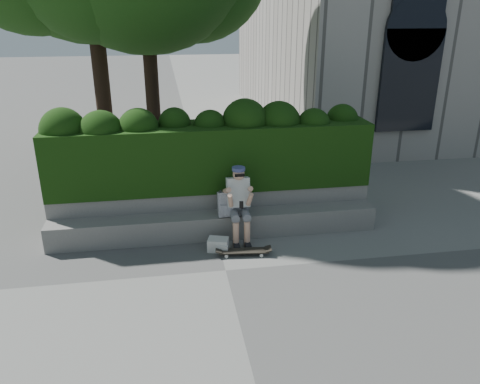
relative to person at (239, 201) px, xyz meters
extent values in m
plane|color=slate|center=(-0.39, -1.07, -0.75)|extent=(80.00, 80.00, 0.00)
cube|color=gray|center=(-0.39, 0.18, -0.53)|extent=(6.00, 0.45, 0.45)
cube|color=gray|center=(-0.39, 0.66, -0.38)|extent=(6.00, 0.50, 0.75)
cube|color=black|center=(-0.39, 0.88, 0.60)|extent=(6.00, 1.00, 1.20)
cylinder|color=black|center=(-1.48, 4.54, 0.88)|extent=(0.35, 0.35, 3.27)
cylinder|color=black|center=(-2.75, 5.05, 0.91)|extent=(0.40, 0.40, 3.33)
cube|color=slate|center=(0.00, 0.13, -0.19)|extent=(0.36, 0.26, 0.22)
cube|color=silver|center=(0.00, 0.06, 0.15)|extent=(0.40, 0.32, 0.55)
sphere|color=tan|center=(0.00, -0.01, 0.51)|extent=(0.21, 0.21, 0.21)
cylinder|color=#42497A|center=(0.00, 0.01, 0.60)|extent=(0.23, 0.23, 0.06)
cube|color=black|center=(0.00, -0.29, 0.05)|extent=(0.07, 0.02, 0.13)
cylinder|color=tan|center=(-0.10, -0.31, -0.51)|extent=(0.11, 0.11, 0.47)
cylinder|color=tan|center=(0.10, -0.31, -0.51)|extent=(0.11, 0.11, 0.47)
cube|color=black|center=(-0.10, -0.37, -0.70)|extent=(0.10, 0.26, 0.10)
cube|color=black|center=(0.10, -0.37, -0.70)|extent=(0.10, 0.26, 0.10)
cube|color=black|center=(-0.01, -0.61, -0.67)|extent=(0.87, 0.30, 0.02)
cylinder|color=silver|center=(-0.32, -0.67, -0.72)|extent=(0.06, 0.04, 0.06)
cylinder|color=silver|center=(-0.30, -0.49, -0.72)|extent=(0.06, 0.04, 0.06)
cylinder|color=silver|center=(0.27, -0.73, -0.72)|extent=(0.06, 0.04, 0.06)
cylinder|color=silver|center=(0.29, -0.55, -0.72)|extent=(0.06, 0.04, 0.06)
cube|color=silver|center=(-0.21, 0.08, -0.08)|extent=(0.30, 0.17, 0.44)
cube|color=silver|center=(-0.42, -0.37, -0.64)|extent=(0.41, 0.34, 0.23)
camera|label=1|loc=(-1.23, -7.59, 3.16)|focal=35.00mm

